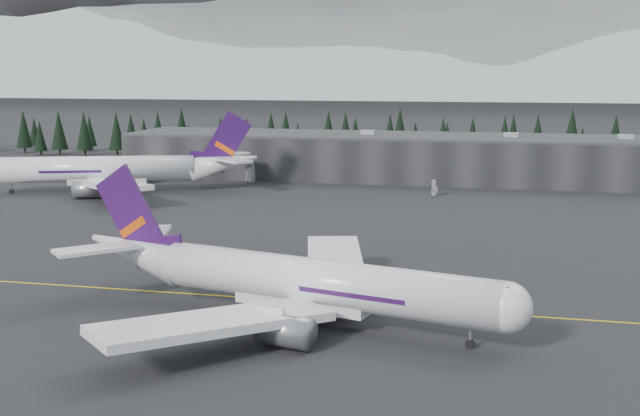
% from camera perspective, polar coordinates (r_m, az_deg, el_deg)
% --- Properties ---
extents(ground, '(1400.00, 1400.00, 0.00)m').
position_cam_1_polar(ground, '(111.42, -2.33, -6.28)').
color(ground, black).
rests_on(ground, ground).
extents(taxiline, '(400.00, 0.40, 0.02)m').
position_cam_1_polar(taxiline, '(109.57, -2.61, -6.55)').
color(taxiline, gold).
rests_on(taxiline, ground).
extents(terminal, '(160.00, 30.00, 12.60)m').
position_cam_1_polar(terminal, '(231.28, 5.89, 3.65)').
color(terminal, black).
rests_on(terminal, ground).
extents(treeline, '(360.00, 20.00, 15.00)m').
position_cam_1_polar(treeline, '(267.75, 6.90, 4.72)').
color(treeline, black).
rests_on(treeline, ground).
extents(mountain_ridge, '(4400.00, 900.00, 420.00)m').
position_cam_1_polar(mountain_ridge, '(1104.00, 11.67, 7.99)').
color(mountain_ridge, white).
rests_on(mountain_ridge, ground).
extents(jet_main, '(61.05, 55.67, 18.27)m').
position_cam_1_polar(jet_main, '(100.15, -2.49, -5.07)').
color(jet_main, silver).
rests_on(jet_main, ground).
extents(jet_parked, '(68.09, 61.11, 20.64)m').
position_cam_1_polar(jet_parked, '(210.89, -14.08, 2.69)').
color(jet_parked, silver).
rests_on(jet_parked, ground).
extents(gse_vehicle_a, '(4.73, 6.19, 1.56)m').
position_cam_1_polar(gse_vehicle_a, '(223.21, -5.01, 2.02)').
color(gse_vehicle_a, '#B8B8BA').
rests_on(gse_vehicle_a, ground).
extents(gse_vehicle_b, '(4.46, 3.24, 1.41)m').
position_cam_1_polar(gse_vehicle_b, '(200.22, 8.15, 1.04)').
color(gse_vehicle_b, silver).
rests_on(gse_vehicle_b, ground).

